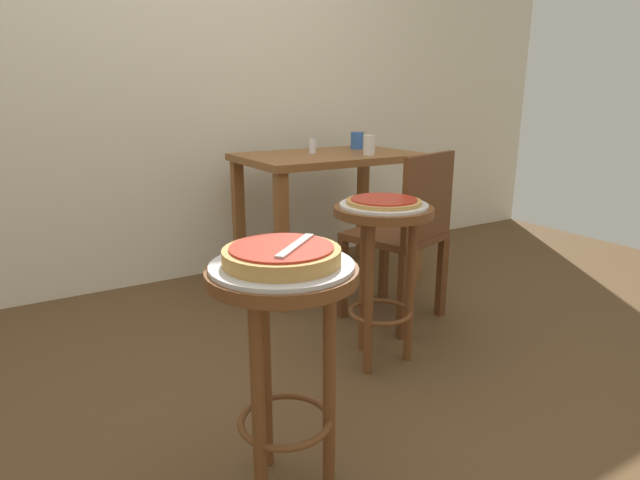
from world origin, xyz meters
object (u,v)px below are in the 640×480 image
serving_plate_foreground (282,266)px  dining_table (328,176)px  pizza_server_knife (296,245)px  condiment_shaker (312,146)px  pizza_foreground (282,255)px  pizza_middle (384,201)px  cup_far_edge (357,140)px  serving_plate_middle (384,205)px  wooden_chair (406,231)px  cup_near_edge (369,145)px  stool_foreground (283,329)px  stool_middle (382,248)px

serving_plate_foreground → dining_table: 1.78m
serving_plate_foreground → pizza_server_knife: 0.07m
serving_plate_foreground → condiment_shaker: bearing=57.0°
condiment_shaker → serving_plate_foreground: bearing=-123.0°
pizza_foreground → condiment_shaker: 1.80m
pizza_middle → cup_far_edge: 1.29m
pizza_foreground → condiment_shaker: size_ratio=3.71×
serving_plate_middle → condiment_shaker: (0.28, 1.04, 0.14)m
pizza_foreground → pizza_server_knife: size_ratio=1.39×
dining_table → cup_far_edge: bearing=24.6°
cup_far_edge → wooden_chair: bearing=-109.1°
pizza_middle → cup_near_edge: cup_near_edge is taller
stool_foreground → wooden_chair: (1.06, 0.75, -0.04)m
pizza_foreground → serving_plate_middle: (0.70, 0.47, -0.03)m
serving_plate_middle → condiment_shaker: 1.08m
stool_foreground → dining_table: (1.05, 1.44, 0.14)m
cup_near_edge → cup_far_edge: size_ratio=1.05×
pizza_server_knife → pizza_foreground: bearing=106.0°
pizza_middle → serving_plate_middle: bearing=-90.0°
pizza_foreground → cup_far_edge: size_ratio=2.92×
cup_near_edge → cup_far_edge: 0.35m
cup_near_edge → pizza_server_knife: 1.74m
stool_foreground → pizza_foreground: (0.00, 0.00, 0.21)m
pizza_middle → pizza_server_knife: pizza_server_knife is taller
stool_foreground → stool_middle: (0.70, 0.47, 0.00)m
cup_far_edge → condiment_shaker: bearing=-168.7°
pizza_middle → wooden_chair: size_ratio=0.35×
stool_middle → pizza_server_knife: size_ratio=3.08×
dining_table → stool_foreground: bearing=-126.0°
stool_foreground → cup_far_edge: cup_far_edge is taller
stool_middle → pizza_server_knife: bearing=-143.7°
serving_plate_foreground → pizza_foreground: pizza_foreground is taller
stool_middle → dining_table: 1.04m
stool_middle → pizza_middle: size_ratio=2.27×
wooden_chair → pizza_server_knife: wooden_chair is taller
cup_near_edge → pizza_server_knife: size_ratio=0.50×
pizza_middle → dining_table: (0.35, 0.97, -0.05)m
pizza_middle → dining_table: 1.03m
serving_plate_middle → cup_far_edge: bearing=59.7°
serving_plate_foreground → wooden_chair: size_ratio=0.44×
pizza_foreground → dining_table: (1.05, 1.44, -0.06)m
condiment_shaker → pizza_server_knife: size_ratio=0.37×
dining_table → wooden_chair: (0.01, -0.69, -0.18)m
pizza_foreground → serving_plate_middle: bearing=34.0°
serving_plate_foreground → stool_middle: (0.70, 0.47, -0.18)m
stool_middle → pizza_server_knife: (-0.67, -0.49, 0.23)m
serving_plate_middle → cup_far_edge: size_ratio=3.37×
stool_middle → wooden_chair: 0.46m
dining_table → serving_plate_middle: bearing=-109.8°
pizza_foreground → wooden_chair: (1.06, 0.75, -0.25)m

